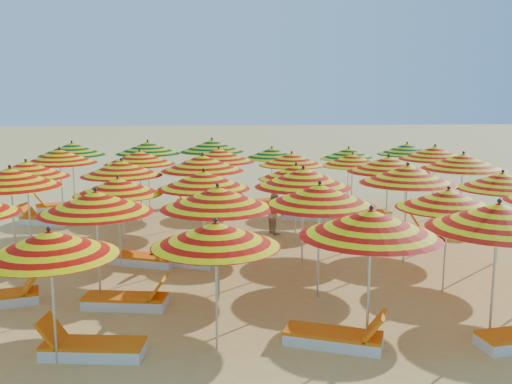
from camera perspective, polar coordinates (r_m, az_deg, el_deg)
ground at (r=16.04m, az=0.13°, el=-5.95°), size 120.00×120.00×0.00m
umbrella_1 at (r=9.63m, az=-19.95°, el=-4.88°), size 2.55×2.55×2.31m
umbrella_2 at (r=9.58m, az=-4.05°, el=-4.25°), size 2.21×2.21×2.33m
umbrella_3 at (r=9.72m, az=11.41°, el=-3.08°), size 3.00×3.00×2.55m
umbrella_4 at (r=10.65m, az=23.07°, el=-2.26°), size 2.98×2.98×2.61m
umbrella_7 at (r=12.08m, az=-15.73°, el=-0.97°), size 2.59×2.59×2.49m
umbrella_8 at (r=11.84m, az=-3.86°, el=-0.57°), size 2.92×2.92×2.55m
umbrella_9 at (r=12.10m, az=6.37°, el=-0.31°), size 3.00×3.00×2.56m
umbrella_10 at (r=13.06m, az=18.66°, el=-0.67°), size 2.95×2.95×2.40m
umbrella_12 at (r=15.25m, az=-23.35°, el=1.33°), size 3.26×3.26×2.64m
umbrella_13 at (r=14.67m, az=-13.65°, el=0.56°), size 2.60×2.60×2.36m
umbrella_14 at (r=14.53m, az=-5.24°, el=1.21°), size 3.11×3.11×2.50m
umbrella_15 at (r=14.28m, az=4.73°, el=1.42°), size 3.25×3.25×2.60m
umbrella_16 at (r=15.10m, az=14.91°, el=1.71°), size 3.15×3.15×2.63m
umbrella_17 at (r=15.86m, az=23.40°, el=1.01°), size 3.02×3.02×2.45m
umbrella_18 at (r=17.49m, az=-21.99°, el=2.12°), size 3.18×3.18×2.53m
umbrella_19 at (r=17.04m, az=-13.30°, el=2.34°), size 2.93×2.93×2.51m
umbrella_20 at (r=16.88m, az=-5.36°, el=2.90°), size 2.96×2.96×2.65m
umbrella_21 at (r=16.76m, az=4.03°, el=2.01°), size 2.96×2.96×2.37m
umbrella_22 at (r=17.36m, az=13.10°, el=2.72°), size 2.55×2.55×2.59m
umbrella_23 at (r=18.13m, az=20.01°, el=2.87°), size 3.33×3.33×2.67m
umbrella_24 at (r=20.03m, az=-19.02°, el=3.40°), size 2.67×2.67×2.60m
umbrella_25 at (r=19.56m, az=-11.55°, el=3.40°), size 2.88×2.88×2.53m
umbrella_26 at (r=19.48m, az=-3.75°, el=3.70°), size 3.00×3.00×2.58m
umbrella_27 at (r=19.60m, az=3.59°, el=3.29°), size 2.65×2.65×2.41m
umbrella_28 at (r=20.01m, az=9.63°, el=3.18°), size 2.25×2.25×2.36m
umbrella_29 at (r=20.73m, az=17.44°, el=3.74°), size 3.13×3.13×2.62m
umbrella_30 at (r=22.32m, az=-17.92°, el=4.11°), size 2.71×2.71×2.61m
umbrella_31 at (r=22.17m, az=-10.77°, el=4.37°), size 3.01×3.01×2.61m
umbrella_32 at (r=21.85m, az=-4.43°, el=4.61°), size 3.27×3.27×2.69m
umbrella_33 at (r=22.07m, az=1.59°, el=3.90°), size 2.57×2.57×2.34m
umbrella_34 at (r=22.20m, az=9.24°, el=3.81°), size 2.76×2.76×2.34m
umbrella_35 at (r=23.29m, az=14.85°, el=4.17°), size 2.89×2.89×2.47m
lounger_0 at (r=10.34m, az=-16.20°, el=-14.73°), size 1.79×0.78×0.69m
lounger_1 at (r=10.42m, az=7.99°, el=-14.22°), size 1.82×1.17×0.69m
lounger_4 at (r=12.28m, az=-12.72°, el=-10.53°), size 1.80×0.83×0.69m
lounger_6 at (r=15.07m, az=-11.06°, el=-6.59°), size 1.83×1.16×0.69m
lounger_7 at (r=14.90m, az=-7.08°, el=-6.67°), size 1.82×1.18×0.69m
lounger_8 at (r=18.44m, az=17.67°, el=-3.82°), size 1.82×0.94×0.69m
lounger_9 at (r=20.49m, az=-20.33°, el=-2.62°), size 1.83×1.04×0.69m
lounger_10 at (r=19.94m, az=5.26°, el=-2.36°), size 1.82×1.00×0.69m
lounger_11 at (r=20.41m, az=10.86°, el=-2.21°), size 1.80×0.82×0.69m
lounger_12 at (r=22.70m, az=-19.14°, el=-1.36°), size 1.82×1.18×0.69m
lounger_13 at (r=22.29m, az=-5.89°, el=-1.05°), size 1.75×0.65×0.69m
lounger_14 at (r=22.12m, az=0.08°, el=-1.08°), size 1.83×1.13×0.69m
beachgoer_b at (r=17.87m, az=1.86°, el=-2.15°), size 0.68×0.76×1.29m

